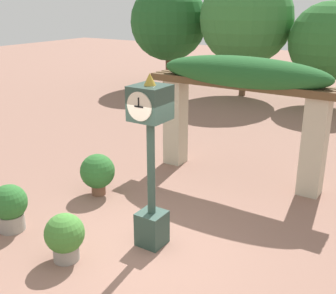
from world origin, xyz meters
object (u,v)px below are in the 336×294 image
pedestal_clock (151,157)px  potted_plant_far_left (98,172)px  potted_plant_near_left (65,236)px  potted_plant_near_right (10,206)px

pedestal_clock → potted_plant_far_left: size_ratio=3.24×
potted_plant_far_left → potted_plant_near_left: bearing=-60.5°
pedestal_clock → potted_plant_near_right: pedestal_clock is taller
pedestal_clock → potted_plant_far_left: pedestal_clock is taller
potted_plant_near_right → potted_plant_far_left: bearing=80.7°
potted_plant_near_left → potted_plant_far_left: potted_plant_far_left is taller
pedestal_clock → potted_plant_near_right: size_ratio=3.35×
potted_plant_near_left → pedestal_clock: bearing=51.7°
potted_plant_near_left → potted_plant_far_left: bearing=119.5°
potted_plant_near_right → potted_plant_far_left: (0.32, 1.98, 0.04)m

